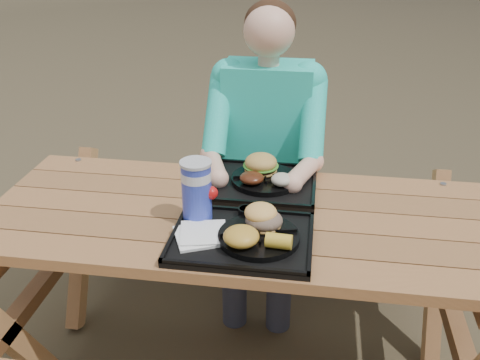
# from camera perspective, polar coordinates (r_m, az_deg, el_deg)

# --- Properties ---
(picnic_table) EXTENTS (1.80, 1.49, 0.75)m
(picnic_table) POSITION_cam_1_polar(r_m,az_deg,el_deg) (2.10, 0.00, -12.40)
(picnic_table) COLOR #999999
(picnic_table) RESTS_ON ground
(tray_near) EXTENTS (0.45, 0.35, 0.02)m
(tray_near) POSITION_cam_1_polar(r_m,az_deg,el_deg) (1.72, 0.20, -6.40)
(tray_near) COLOR black
(tray_near) RESTS_ON picnic_table
(tray_far) EXTENTS (0.45, 0.35, 0.02)m
(tray_far) POSITION_cam_1_polar(r_m,az_deg,el_deg) (2.06, 1.82, -0.49)
(tray_far) COLOR black
(tray_far) RESTS_ON picnic_table
(plate_near) EXTENTS (0.26, 0.26, 0.02)m
(plate_near) POSITION_cam_1_polar(r_m,az_deg,el_deg) (1.70, 2.02, -6.07)
(plate_near) COLOR black
(plate_near) RESTS_ON tray_near
(plate_far) EXTENTS (0.26, 0.26, 0.02)m
(plate_far) POSITION_cam_1_polar(r_m,az_deg,el_deg) (2.06, 2.69, 0.08)
(plate_far) COLOR black
(plate_far) RESTS_ON tray_far
(napkin_stack) EXTENTS (0.20, 0.20, 0.02)m
(napkin_stack) POSITION_cam_1_polar(r_m,az_deg,el_deg) (1.72, -4.35, -5.87)
(napkin_stack) COLOR white
(napkin_stack) RESTS_ON tray_near
(soda_cup) EXTENTS (0.10, 0.10, 0.20)m
(soda_cup) POSITION_cam_1_polar(r_m,az_deg,el_deg) (1.78, -4.64, -1.26)
(soda_cup) COLOR #172AB3
(soda_cup) RESTS_ON tray_near
(condiment_bbq) EXTENTS (0.05, 0.05, 0.03)m
(condiment_bbq) POSITION_cam_1_polar(r_m,az_deg,el_deg) (1.82, 0.67, -3.47)
(condiment_bbq) COLOR black
(condiment_bbq) RESTS_ON tray_near
(condiment_mustard) EXTENTS (0.05, 0.05, 0.03)m
(condiment_mustard) POSITION_cam_1_polar(r_m,az_deg,el_deg) (1.81, 2.78, -3.74)
(condiment_mustard) COLOR yellow
(condiment_mustard) RESTS_ON tray_near
(sandwich) EXTENTS (0.11, 0.11, 0.12)m
(sandwich) POSITION_cam_1_polar(r_m,az_deg,el_deg) (1.71, 2.60, -3.31)
(sandwich) COLOR #F9B557
(sandwich) RESTS_ON plate_near
(mac_cheese) EXTENTS (0.11, 0.11, 0.06)m
(mac_cheese) POSITION_cam_1_polar(r_m,az_deg,el_deg) (1.63, 0.13, -6.03)
(mac_cheese) COLOR gold
(mac_cheese) RESTS_ON plate_near
(corn_cob) EXTENTS (0.08, 0.08, 0.05)m
(corn_cob) POSITION_cam_1_polar(r_m,az_deg,el_deg) (1.62, 4.16, -6.51)
(corn_cob) COLOR yellow
(corn_cob) RESTS_ON plate_near
(cutlery_far) EXTENTS (0.07, 0.16, 0.01)m
(cutlery_far) POSITION_cam_1_polar(r_m,az_deg,el_deg) (2.08, -2.87, 0.19)
(cutlery_far) COLOR black
(cutlery_far) RESTS_ON tray_far
(burger) EXTENTS (0.13, 0.13, 0.11)m
(burger) POSITION_cam_1_polar(r_m,az_deg,el_deg) (2.07, 2.25, 2.30)
(burger) COLOR gold
(burger) RESTS_ON plate_far
(baked_beans) EXTENTS (0.09, 0.09, 0.04)m
(baked_beans) POSITION_cam_1_polar(r_m,az_deg,el_deg) (2.00, 1.26, 0.22)
(baked_beans) COLOR #4C200F
(baked_beans) RESTS_ON plate_far
(potato_salad) EXTENTS (0.08, 0.08, 0.05)m
(potato_salad) POSITION_cam_1_polar(r_m,az_deg,el_deg) (1.99, 4.49, 0.04)
(potato_salad) COLOR beige
(potato_salad) RESTS_ON plate_far
(diner) EXTENTS (0.48, 0.84, 1.28)m
(diner) POSITION_cam_1_polar(r_m,az_deg,el_deg) (2.45, 2.79, 1.03)
(diner) COLOR #1BC1AE
(diner) RESTS_ON ground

